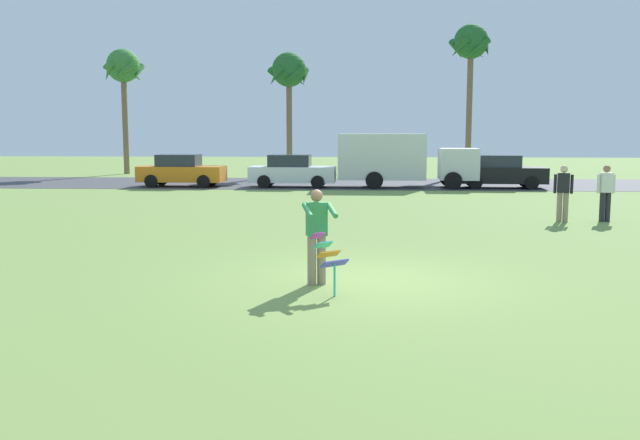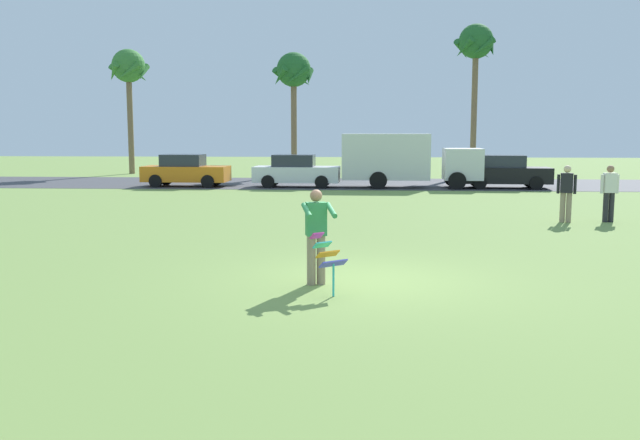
% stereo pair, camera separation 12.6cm
% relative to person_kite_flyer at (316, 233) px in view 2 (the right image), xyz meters
% --- Properties ---
extents(ground_plane, '(120.00, 120.00, 0.00)m').
position_rel_person_kite_flyer_xyz_m(ground_plane, '(0.88, 0.39, -0.95)').
color(ground_plane, olive).
extents(road_strip, '(120.00, 8.00, 0.01)m').
position_rel_person_kite_flyer_xyz_m(road_strip, '(0.88, 23.86, -0.95)').
color(road_strip, '#424247').
rests_on(road_strip, ground).
extents(person_kite_flyer, '(0.67, 0.75, 1.73)m').
position_rel_person_kite_flyer_xyz_m(person_kite_flyer, '(0.00, 0.00, 0.00)').
color(person_kite_flyer, gray).
rests_on(person_kite_flyer, ground).
extents(kite_held, '(0.68, 0.72, 1.04)m').
position_rel_person_kite_flyer_xyz_m(kite_held, '(0.25, -0.74, -0.27)').
color(kite_held, '#D83399').
rests_on(kite_held, ground).
extents(parked_car_orange, '(4.24, 1.92, 1.60)m').
position_rel_person_kite_flyer_xyz_m(parked_car_orange, '(-8.16, 21.46, -0.18)').
color(parked_car_orange, orange).
rests_on(parked_car_orange, ground).
extents(parked_car_white, '(4.25, 1.93, 1.60)m').
position_rel_person_kite_flyer_xyz_m(parked_car_white, '(-2.62, 21.46, -0.18)').
color(parked_car_white, white).
rests_on(parked_car_white, ground).
extents(parked_truck_white_box, '(6.72, 2.17, 2.62)m').
position_rel_person_kite_flyer_xyz_m(parked_truck_white_box, '(2.59, 21.46, 0.46)').
color(parked_truck_white_box, silver).
rests_on(parked_truck_white_box, ground).
extents(parked_car_black, '(4.26, 1.96, 1.60)m').
position_rel_person_kite_flyer_xyz_m(parked_car_black, '(7.49, 21.46, -0.18)').
color(parked_car_black, black).
rests_on(parked_car_black, ground).
extents(palm_tree_left_near, '(2.58, 2.71, 7.91)m').
position_rel_person_kite_flyer_xyz_m(palm_tree_left_near, '(-14.37, 31.37, 5.59)').
color(palm_tree_left_near, brown).
rests_on(palm_tree_left_near, ground).
extents(palm_tree_right_near, '(2.58, 2.71, 7.52)m').
position_rel_person_kite_flyer_xyz_m(palm_tree_right_near, '(-3.69, 30.38, 5.23)').
color(palm_tree_right_near, brown).
rests_on(palm_tree_right_near, ground).
extents(palm_tree_centre_far, '(2.58, 2.71, 9.23)m').
position_rel_person_kite_flyer_xyz_m(palm_tree_centre_far, '(7.41, 31.27, 6.80)').
color(palm_tree_centre_far, brown).
rests_on(palm_tree_centre_far, ground).
extents(person_walker_near, '(0.55, 0.32, 1.73)m').
position_rel_person_kite_flyer_xyz_m(person_walker_near, '(6.92, 9.03, -0.02)').
color(person_walker_near, gray).
rests_on(person_walker_near, ground).
extents(person_walker_far, '(0.57, 0.26, 1.73)m').
position_rel_person_kite_flyer_xyz_m(person_walker_far, '(8.24, 9.19, -0.02)').
color(person_walker_far, '#26262B').
rests_on(person_walker_far, ground).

